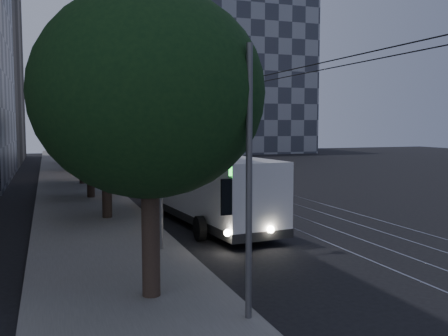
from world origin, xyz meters
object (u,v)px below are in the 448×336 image
streetlamp_near (171,64)px  car_white_a (133,173)px  streetlamp_far (107,93)px  car_white_c (105,163)px  pickup_silver (155,178)px  trolleybus (200,185)px  car_white_d (111,162)px  car_white_b (113,167)px

streetlamp_near → car_white_a: bearing=84.2°
streetlamp_far → car_white_c: bearing=86.1°
pickup_silver → car_white_c: size_ratio=1.31×
car_white_c → trolleybus: bearing=-74.3°
trolleybus → car_white_d: bearing=85.7°
trolleybus → car_white_b: size_ratio=2.38×
streetlamp_far → car_white_b: bearing=78.2°
car_white_b → pickup_silver: bearing=-86.7°
car_white_b → streetlamp_far: (-0.74, -3.53, 6.05)m
streetlamp_far → trolleybus: bearing=-84.3°
car_white_b → streetlamp_near: streetlamp_near is taller
pickup_silver → car_white_a: bearing=99.1°
streetlamp_near → streetlamp_far: bearing=88.5°
car_white_a → trolleybus: bearing=-98.6°
car_white_b → streetlamp_near: 27.70m
trolleybus → car_white_c: (-1.40, 25.51, -0.83)m
streetlamp_near → streetlamp_far: 23.58m
car_white_b → streetlamp_far: size_ratio=0.43×
car_white_d → trolleybus: bearing=-71.8°
streetlamp_near → pickup_silver: bearing=80.4°
streetlamp_near → car_white_d: bearing=86.7°
car_white_b → streetlamp_near: (-1.35, -27.09, 5.59)m
pickup_silver → streetlamp_far: size_ratio=0.54×
pickup_silver → car_white_a: size_ratio=1.71×
car_white_d → streetlamp_far: size_ratio=0.34×
trolleybus → streetlamp_near: size_ratio=1.11×
car_white_d → streetlamp_far: streetlamp_far is taller
trolleybus → streetlamp_far: size_ratio=1.03×
car_white_a → car_white_c: (-1.15, 8.69, 0.16)m
car_white_b → streetlamp_far: streetlamp_far is taller
trolleybus → car_white_c: 25.56m
car_white_b → car_white_d: car_white_b is taller
car_white_b → streetlamp_far: bearing=-105.3°
pickup_silver → car_white_b: 11.31m
car_white_d → streetlamp_near: size_ratio=0.36×
car_white_a → streetlamp_near: bearing=-105.3°
car_white_d → streetlamp_near: streetlamp_near is taller
trolleybus → car_white_c: bearing=87.6°
pickup_silver → car_white_b: bearing=101.5°
pickup_silver → car_white_a: 5.95m
streetlamp_near → car_white_b: bearing=87.1°
car_white_a → streetlamp_far: streetlamp_far is taller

